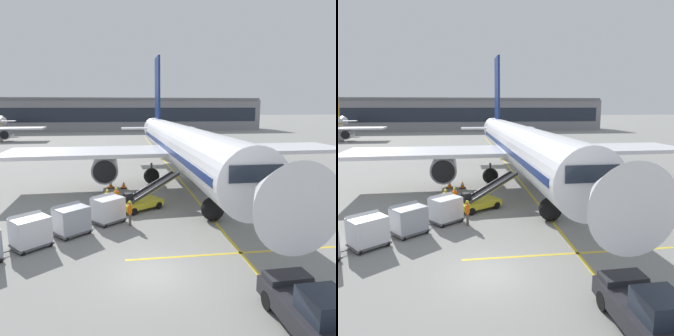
{
  "view_description": "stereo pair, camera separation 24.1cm",
  "coord_description": "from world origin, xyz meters",
  "views": [
    {
      "loc": [
        -1.3,
        -14.72,
        7.91
      ],
      "look_at": [
        2.2,
        9.54,
        3.36
      ],
      "focal_mm": 35.4,
      "sensor_mm": 36.0,
      "label": 1
    },
    {
      "loc": [
        -1.06,
        -14.75,
        7.91
      ],
      "look_at": [
        2.2,
        9.54,
        3.36
      ],
      "focal_mm": 35.4,
      "sensor_mm": 36.0,
      "label": 2
    }
  ],
  "objects": [
    {
      "name": "ground_plane",
      "position": [
        0.0,
        0.0,
        0.0
      ],
      "size": [
        600.0,
        600.0,
        0.0
      ],
      "primitive_type": "plane",
      "color": "gray"
    },
    {
      "name": "parked_airplane",
      "position": [
        4.76,
        17.94,
        4.02
      ],
      "size": [
        33.99,
        44.24,
        15.12
      ],
      "color": "white",
      "rests_on": "ground"
    },
    {
      "name": "belt_loader",
      "position": [
        0.36,
        10.28,
        0.81
      ],
      "size": [
        5.27,
        4.01,
        2.59
      ],
      "color": "gold",
      "rests_on": "ground"
    },
    {
      "name": "baggage_cart_lead",
      "position": [
        -2.3,
        7.56,
        1.0
      ],
      "size": [
        2.63,
        2.5,
        1.91
      ],
      "color": "#515156",
      "rests_on": "ground"
    },
    {
      "name": "baggage_cart_second",
      "position": [
        -4.48,
        5.66,
        1.0
      ],
      "size": [
        2.63,
        2.5,
        1.91
      ],
      "color": "#515156",
      "rests_on": "ground"
    },
    {
      "name": "baggage_cart_third",
      "position": [
        -6.51,
        3.98,
        1.0
      ],
      "size": [
        2.63,
        2.5,
        1.91
      ],
      "color": "#515156",
      "rests_on": "ground"
    },
    {
      "name": "pushback_tug",
      "position": [
        5.29,
        -4.93,
        0.83
      ],
      "size": [
        2.23,
        4.46,
        1.83
      ],
      "color": "#232328",
      "rests_on": "ground"
    },
    {
      "name": "ground_crew_by_loader",
      "position": [
        -1.72,
        10.58,
        1.0
      ],
      "size": [
        0.45,
        0.43,
        1.74
      ],
      "color": "#333847",
      "rests_on": "ground"
    },
    {
      "name": "ground_crew_by_carts",
      "position": [
        -2.4,
        10.08,
        1.0
      ],
      "size": [
        0.56,
        0.33,
        1.74
      ],
      "color": "#333847",
      "rests_on": "ground"
    },
    {
      "name": "ground_crew_marshaller",
      "position": [
        -2.17,
        7.12,
        1.0
      ],
      "size": [
        0.25,
        0.57,
        1.74
      ],
      "color": "#333847",
      "rests_on": "ground"
    },
    {
      "name": "ground_crew_wingwalker",
      "position": [
        -0.79,
        6.72,
        1.0
      ],
      "size": [
        0.3,
        0.56,
        1.74
      ],
      "color": "#514C42",
      "rests_on": "ground"
    },
    {
      "name": "safety_cone_engine_keepout",
      "position": [
        -1.09,
        17.32,
        0.33
      ],
      "size": [
        0.61,
        0.61,
        0.69
      ],
      "color": "black",
      "rests_on": "ground"
    },
    {
      "name": "safety_cone_wingtip",
      "position": [
        -2.37,
        17.58,
        0.34
      ],
      "size": [
        0.62,
        0.62,
        0.71
      ],
      "color": "black",
      "rests_on": "ground"
    },
    {
      "name": "apron_guidance_line_lead_in",
      "position": [
        5.09,
        17.17,
        0.0
      ],
      "size": [
        0.2,
        110.0,
        0.01
      ],
      "color": "yellow",
      "rests_on": "ground"
    },
    {
      "name": "apron_guidance_line_stop_bar",
      "position": [
        4.78,
        1.55,
        0.0
      ],
      "size": [
        12.0,
        0.2,
        0.01
      ],
      "color": "yellow",
      "rests_on": "ground"
    },
    {
      "name": "terminal_building",
      "position": [
        -12.17,
        102.28,
        5.35
      ],
      "size": [
        117.73,
        14.4,
        10.8
      ],
      "color": "gray",
      "rests_on": "ground"
    }
  ]
}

